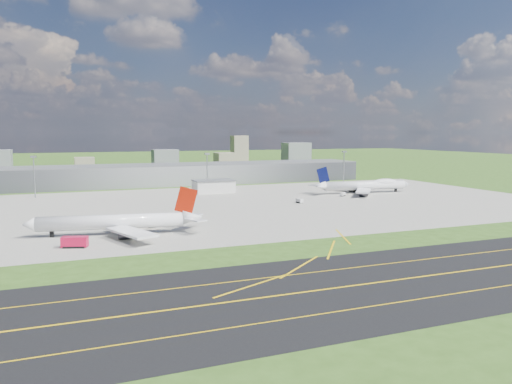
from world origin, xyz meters
name	(u,v)px	position (x,y,z in m)	size (l,w,h in m)	color
ground	(182,186)	(0.00, 150.00, 0.00)	(1400.00, 1400.00, 0.00)	#335219
taxiway	(402,279)	(0.00, -110.00, 0.03)	(1400.00, 60.00, 0.06)	black
apron	(245,204)	(10.00, 40.00, 0.04)	(360.00, 190.00, 0.08)	gray
terminal	(177,174)	(0.00, 165.00, 7.50)	(300.00, 42.00, 15.00)	gray
ops_building	(214,187)	(10.00, 100.00, 4.00)	(26.00, 16.00, 8.00)	silver
mast_west	(34,169)	(-100.00, 115.00, 17.71)	(3.50, 2.00, 25.90)	gray
mast_center	(207,165)	(10.00, 115.00, 17.71)	(3.50, 2.00, 25.90)	gray
mast_east	(344,161)	(120.00, 115.00, 17.71)	(3.50, 2.00, 25.90)	gray
airliner_red_twin	(118,222)	(-65.24, -19.38, 4.99)	(68.02, 52.43, 18.73)	white
airliner_blue_quad	(365,186)	(102.47, 60.04, 5.04)	(69.44, 54.16, 18.13)	white
fire_truck	(75,242)	(-81.96, -36.73, 1.93)	(9.42, 6.01, 3.88)	#C40E37
tug_yellow	(152,226)	(-50.34, -9.74, 0.96)	(4.27, 3.41, 1.84)	#BD800B
van_white_near	(299,201)	(40.85, 33.66, 1.26)	(2.84, 5.15, 2.50)	silver
van_white_far	(343,195)	(79.88, 50.80, 1.13)	(4.61, 3.81, 2.22)	white
bldg_cw	(84,164)	(-60.00, 340.00, 7.00)	(20.00, 18.00, 14.00)	gray
bldg_c	(165,160)	(20.00, 310.00, 11.00)	(26.00, 20.00, 22.00)	slate
bldg_ce	(225,159)	(100.00, 350.00, 8.00)	(22.00, 24.00, 16.00)	gray
bldg_e	(296,154)	(180.00, 320.00, 14.00)	(30.00, 22.00, 28.00)	slate
bldg_tall_e	(239,149)	(140.00, 410.00, 18.00)	(20.00, 18.00, 36.00)	gray
tree_w	(29,172)	(-110.00, 265.00, 4.86)	(6.75, 6.75, 8.25)	#382314
tree_c	(131,168)	(-20.00, 280.00, 5.84)	(8.10, 8.10, 9.90)	#382314
tree_e	(220,166)	(70.00, 275.00, 5.51)	(7.65, 7.65, 9.35)	#382314
tree_far_e	(294,164)	(160.00, 285.00, 4.53)	(6.30, 6.30, 7.70)	#382314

